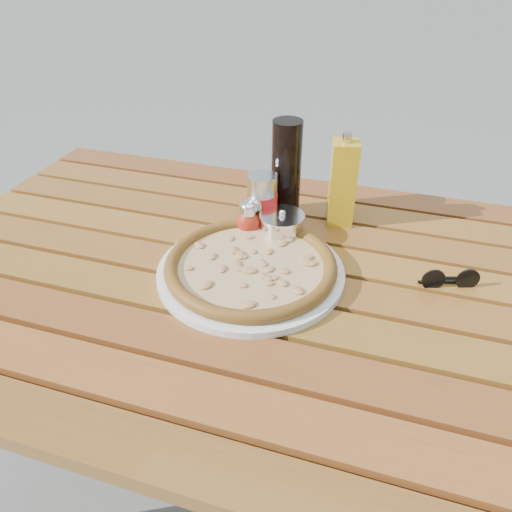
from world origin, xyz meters
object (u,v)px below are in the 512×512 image
(soda_can, at_px, (262,201))
(parmesan_tin, at_px, (282,227))
(pizza, at_px, (251,265))
(sunglasses, at_px, (450,280))
(table, at_px, (253,304))
(plate, at_px, (251,272))
(olive_oil_cruet, at_px, (342,183))
(pepper_shaker, at_px, (249,219))
(dark_bottle, at_px, (286,169))
(oregano_shaker, at_px, (253,216))

(soda_can, relative_size, parmesan_tin, 1.22)
(pizza, height_order, sunglasses, sunglasses)
(table, bearing_deg, plate, -147.06)
(parmesan_tin, relative_size, sunglasses, 0.91)
(plate, height_order, pizza, pizza)
(plate, height_order, olive_oil_cruet, olive_oil_cruet)
(pepper_shaker, bearing_deg, soda_can, 74.01)
(table, height_order, olive_oil_cruet, olive_oil_cruet)
(pepper_shaker, distance_m, sunglasses, 0.42)
(olive_oil_cruet, xyz_separation_m, sunglasses, (0.24, -0.18, -0.08))
(dark_bottle, distance_m, olive_oil_cruet, 0.13)
(table, distance_m, plate, 0.08)
(parmesan_tin, bearing_deg, sunglasses, -10.77)
(plate, distance_m, sunglasses, 0.37)
(table, height_order, oregano_shaker, oregano_shaker)
(olive_oil_cruet, relative_size, sunglasses, 1.94)
(pizza, relative_size, parmesan_tin, 3.48)
(pizza, height_order, soda_can, soda_can)
(oregano_shaker, bearing_deg, olive_oil_cruet, 29.83)
(table, xyz_separation_m, pizza, (-0.00, -0.00, 0.10))
(soda_can, height_order, olive_oil_cruet, olive_oil_cruet)
(dark_bottle, height_order, sunglasses, dark_bottle)
(plate, bearing_deg, sunglasses, 12.07)
(soda_can, height_order, parmesan_tin, soda_can)
(olive_oil_cruet, bearing_deg, plate, -116.44)
(table, xyz_separation_m, oregano_shaker, (-0.05, 0.15, 0.11))
(pepper_shaker, xyz_separation_m, sunglasses, (0.41, -0.06, -0.02))
(table, relative_size, parmesan_tin, 14.19)
(dark_bottle, distance_m, soda_can, 0.09)
(dark_bottle, xyz_separation_m, parmesan_tin, (0.02, -0.11, -0.08))
(soda_can, relative_size, olive_oil_cruet, 0.57)
(pizza, relative_size, oregano_shaker, 4.19)
(table, height_order, sunglasses, sunglasses)
(plate, distance_m, oregano_shaker, 0.16)
(pepper_shaker, distance_m, soda_can, 0.06)
(pepper_shaker, bearing_deg, dark_bottle, 67.58)
(dark_bottle, height_order, soda_can, dark_bottle)
(dark_bottle, distance_m, sunglasses, 0.42)
(olive_oil_cruet, xyz_separation_m, parmesan_tin, (-0.10, -0.11, -0.07))
(oregano_shaker, relative_size, parmesan_tin, 0.83)
(pepper_shaker, height_order, olive_oil_cruet, olive_oil_cruet)
(soda_can, bearing_deg, table, -78.20)
(olive_oil_cruet, height_order, sunglasses, olive_oil_cruet)
(pepper_shaker, xyz_separation_m, oregano_shaker, (0.01, 0.02, 0.00))
(dark_bottle, relative_size, soda_can, 1.83)
(plate, bearing_deg, olive_oil_cruet, 63.56)
(table, relative_size, plate, 3.89)
(pizza, bearing_deg, plate, -90.90)
(oregano_shaker, bearing_deg, sunglasses, -10.68)
(dark_bottle, relative_size, parmesan_tin, 2.23)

